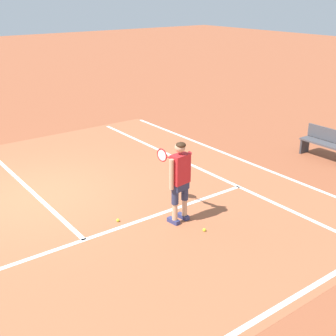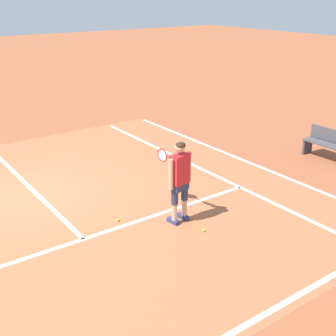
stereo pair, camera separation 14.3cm
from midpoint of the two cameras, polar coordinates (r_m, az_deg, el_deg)
ground_plane at (r=10.70m, az=-16.19°, el=-3.28°), size 80.00×80.00×0.00m
court_inner_surface at (r=9.84m, az=-14.13°, el=-5.33°), size 10.98×10.27×0.00m
line_service at (r=8.64m, az=-10.38°, el=-9.02°), size 8.23×0.10×0.01m
line_centre_service at (r=11.34m, az=-17.49°, el=-1.96°), size 0.10×6.40×0.01m
line_singles_right at (r=11.76m, az=4.64°, el=-0.09°), size 0.10×9.87×0.01m
line_doubles_right at (r=12.64m, az=9.41°, el=1.27°), size 0.10×9.87×0.01m
tennis_player at (r=8.71m, az=1.91°, el=-1.10°), size 0.60×1.17×1.71m
tennis_ball_near_feet at (r=8.77m, az=5.10°, el=-8.00°), size 0.07×0.07×0.07m
tennis_ball_by_baseline at (r=9.15m, az=-6.07°, el=-6.67°), size 0.07×0.07×0.07m
courtside_bench at (r=13.06m, az=20.33°, el=2.92°), size 0.40×1.40×0.85m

